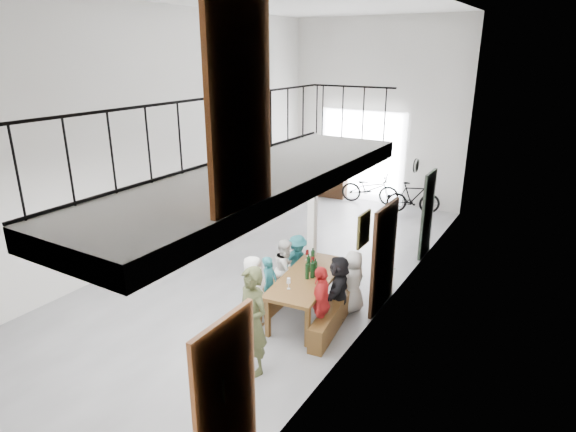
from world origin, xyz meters
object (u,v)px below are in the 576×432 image
Objects in this scene: bench_inner at (278,293)px; serving_counter at (318,179)px; oak_barrel at (276,190)px; tasting_table at (308,280)px; bicycle_near at (370,189)px; host_standing at (252,321)px; side_bench at (230,215)px.

bench_inner is 7.41m from serving_counter.
bench_inner is at bearing -57.20° from oak_barrel.
tasting_table is at bearing -69.13° from serving_counter.
tasting_table is at bearing -176.03° from bicycle_near.
oak_barrel is 8.05m from host_standing.
oak_barrel is at bearing 83.76° from side_bench.
bicycle_near reaches higher than tasting_table.
host_standing is at bearing -59.94° from oak_barrel.
host_standing is 8.86m from bicycle_near.
serving_counter is (-3.44, 6.96, -0.20)m from tasting_table.
bicycle_near is at bearing 36.22° from oak_barrel.
bench_inner is 4.67m from side_bench.
host_standing is at bearing -71.49° from bench_inner.
bicycle_near is at bearing 120.22° from host_standing.
bicycle_near is (2.37, 1.73, -0.03)m from oak_barrel.
bench_inner is at bearing 178.50° from bicycle_near.
serving_counter is at bearing 131.19° from host_standing.
oak_barrel is at bearing -112.05° from serving_counter.
bench_inner is 2.11m from host_standing.
oak_barrel is (-3.28, 5.09, 0.28)m from bench_inner.
tasting_table is 5.28m from side_bench.
serving_counter reaches higher than tasting_table.
bicycle_near is (2.59, 3.73, 0.22)m from side_bench.
serving_counter is at bearing 73.39° from oak_barrel.
tasting_table is 6.53m from oak_barrel.
serving_counter reaches higher than oak_barrel.
host_standing is (4.03, -6.97, 0.34)m from oak_barrel.
host_standing reaches higher than bicycle_near.
bicycle_near reaches higher than bench_inner.
host_standing reaches higher than oak_barrel.
bicycle_near is at bearing 94.32° from bench_inner.
serving_counter is (-2.75, 6.87, 0.29)m from bench_inner.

